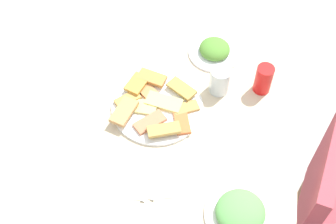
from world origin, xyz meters
The scene contains 11 objects.
ground_plane centered at (0.00, 0.00, 0.00)m, with size 6.00×6.00×0.00m, color #B4B3AF.
dining_table centered at (0.00, 0.00, 0.68)m, with size 1.04×0.90×0.77m.
dining_chair centered at (0.13, 0.65, 0.50)m, with size 0.50×0.50×0.89m.
pide_platter centered at (-0.06, -0.09, 0.78)m, with size 0.35×0.35×0.05m.
salad_plate_greens centered at (-0.37, 0.10, 0.79)m, with size 0.21×0.21×0.06m.
salad_plate_rice centered at (0.32, 0.27, 0.79)m, with size 0.23×0.23×0.06m.
soda_can centered at (-0.22, 0.30, 0.83)m, with size 0.07×0.07×0.12m, color red.
drinking_glass centered at (-0.18, 0.14, 0.83)m, with size 0.08×0.08×0.11m, color silver.
paper_napkin centered at (0.24, -0.03, 0.77)m, with size 0.15×0.15×0.00m, color white.
fork centered at (0.24, -0.04, 0.78)m, with size 0.18×0.01×0.01m, color silver.
spoon centered at (0.24, -0.01, 0.78)m, with size 0.17×0.01×0.01m, color silver.
Camera 1 is at (0.94, 0.14, 2.19)m, focal length 49.56 mm.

